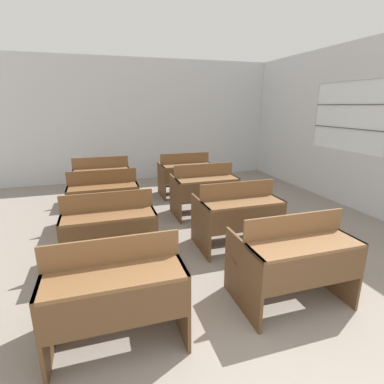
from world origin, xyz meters
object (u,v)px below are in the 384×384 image
(bench_second_right, at_px, (237,214))
(bench_back_right, at_px, (185,174))
(bench_back_left, at_px, (102,179))
(bench_front_right, at_px, (293,258))
(bench_third_left, at_px, (104,197))
(bench_second_left, at_px, (110,228))
(bench_third_right, at_px, (204,189))
(bench_front_left, at_px, (115,290))

(bench_second_right, bearing_deg, bench_back_right, 89.72)
(bench_back_right, bearing_deg, bench_back_left, 179.23)
(bench_front_right, relative_size, bench_third_left, 1.00)
(bench_front_right, distance_m, bench_second_left, 2.10)
(bench_second_left, relative_size, bench_third_right, 1.00)
(bench_front_right, distance_m, bench_third_right, 2.59)
(bench_front_left, height_order, bench_third_right, same)
(bench_second_left, bearing_deg, bench_back_left, 90.68)
(bench_third_right, bearing_deg, bench_second_right, -89.62)
(bench_front_right, xyz_separation_m, bench_second_right, (0.02, 1.26, 0.00))
(bench_third_left, height_order, bench_third_right, same)
(bench_back_left, xyz_separation_m, bench_back_right, (1.72, -0.02, 0.00))
(bench_second_left, xyz_separation_m, bench_back_left, (-0.03, 2.59, 0.00))
(bench_front_right, height_order, bench_back_left, same)
(bench_front_right, xyz_separation_m, bench_second_left, (-1.66, 1.28, 0.00))
(bench_third_left, bearing_deg, bench_second_left, -88.69)
(bench_second_right, relative_size, bench_third_right, 1.00)
(bench_front_right, bearing_deg, bench_third_right, 89.79)
(bench_second_right, height_order, bench_back_right, same)
(bench_back_right, bearing_deg, bench_second_left, -123.42)
(bench_front_right, distance_m, bench_back_left, 4.22)
(bench_front_right, bearing_deg, bench_second_left, 142.34)
(bench_front_right, distance_m, bench_back_right, 3.85)
(bench_front_left, height_order, bench_back_right, same)
(bench_front_right, height_order, bench_back_right, same)
(bench_third_left, height_order, bench_back_right, same)
(bench_front_right, bearing_deg, bench_third_left, 123.11)
(bench_front_left, distance_m, bench_third_right, 3.10)
(bench_second_left, xyz_separation_m, bench_second_right, (1.68, -0.02, 0.00))
(bench_front_left, bearing_deg, bench_third_right, 57.16)
(bench_front_right, bearing_deg, bench_second_right, 89.18)
(bench_front_right, xyz_separation_m, bench_back_right, (0.03, 3.85, 0.00))
(bench_back_right, bearing_deg, bench_front_left, -113.79)
(bench_third_left, relative_size, bench_back_right, 1.00)
(bench_third_left, distance_m, bench_back_left, 1.28)
(bench_front_left, relative_size, bench_back_left, 1.00)
(bench_second_left, xyz_separation_m, bench_back_right, (1.69, 2.56, 0.00))
(bench_back_left, bearing_deg, bench_second_right, -56.72)
(bench_front_left, distance_m, bench_second_left, 1.30)
(bench_second_right, distance_m, bench_back_left, 3.12)
(bench_front_left, bearing_deg, bench_third_left, 90.38)
(bench_front_left, distance_m, bench_second_right, 2.12)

